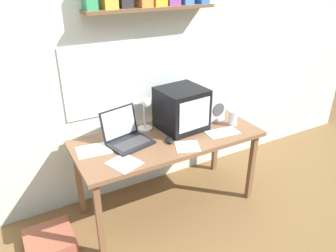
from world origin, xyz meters
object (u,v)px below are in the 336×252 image
printed_handout (94,150)px  loose_paper_near_laptop (124,163)px  juice_glass (233,119)px  desk_lamp (146,111)px  loose_paper_near_monitor (223,132)px  floor_cushion (49,240)px  corner_desk (168,143)px  computer_mouse (169,140)px  crt_monitor (182,109)px  laptop (126,134)px  open_notebook (187,146)px  space_heater (215,106)px

printed_handout → loose_paper_near_laptop: (0.14, -0.29, 0.00)m
juice_glass → printed_handout: size_ratio=0.48×
desk_lamp → loose_paper_near_monitor: (0.55, -0.35, -0.18)m
floor_cushion → corner_desk: bearing=-1.1°
corner_desk → floor_cushion: size_ratio=4.26×
printed_handout → loose_paper_near_monitor: 1.08m
corner_desk → floor_cushion: bearing=178.9°
desk_lamp → computer_mouse: bearing=-76.5°
corner_desk → printed_handout: (-0.61, 0.08, 0.06)m
corner_desk → juice_glass: juice_glass is taller
loose_paper_near_laptop → corner_desk: bearing=23.2°
crt_monitor → laptop: 0.54m
printed_handout → floor_cushion: 0.81m
corner_desk → open_notebook: open_notebook is taller
space_heater → desk_lamp: bearing=172.7°
loose_paper_near_monitor → crt_monitor: bearing=135.8°
desk_lamp → juice_glass: desk_lamp is taller
open_notebook → loose_paper_near_laptop: bearing=178.2°
juice_glass → computer_mouse: (-0.65, -0.00, -0.04)m
laptop → loose_paper_near_monitor: 0.83m
juice_glass → corner_desk: bearing=172.6°
juice_glass → space_heater: (-0.08, 0.18, 0.07)m
computer_mouse → loose_paper_near_monitor: bearing=-9.2°
corner_desk → loose_paper_near_monitor: (0.45, -0.16, 0.06)m
desk_lamp → loose_paper_near_laptop: desk_lamp is taller
crt_monitor → printed_handout: (-0.80, -0.01, -0.18)m
floor_cushion → laptop: bearing=5.7°
corner_desk → desk_lamp: bearing=119.6°
crt_monitor → desk_lamp: (-0.29, 0.10, 0.00)m
desk_lamp → floor_cushion: size_ratio=0.83×
printed_handout → loose_paper_near_laptop: bearing=-64.5°
laptop → open_notebook: bearing=-52.0°
floor_cushion → juice_glass: bearing=-3.4°
open_notebook → printed_handout: bearing=155.5°
loose_paper_near_laptop → computer_mouse: bearing=15.3°
laptop → floor_cushion: (-0.72, -0.07, -0.73)m
desk_lamp → loose_paper_near_laptop: (-0.37, -0.39, -0.18)m
corner_desk → space_heater: 0.58m
loose_paper_near_laptop → loose_paper_near_monitor: bearing=2.7°
juice_glass → floor_cushion: size_ratio=0.36×
desk_lamp → computer_mouse: 0.33m
laptop → desk_lamp: 0.28m
juice_glass → open_notebook: (-0.56, -0.14, -0.06)m
loose_paper_near_monitor → floor_cushion: bearing=173.1°
space_heater → loose_paper_near_laptop: bearing=-162.6°
corner_desk → loose_paper_near_laptop: 0.52m
corner_desk → crt_monitor: (0.18, 0.09, 0.24)m
open_notebook → loose_paper_near_monitor: size_ratio=0.82×
desk_lamp → crt_monitor: bearing=-19.8°
corner_desk → open_notebook: bearing=-76.4°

